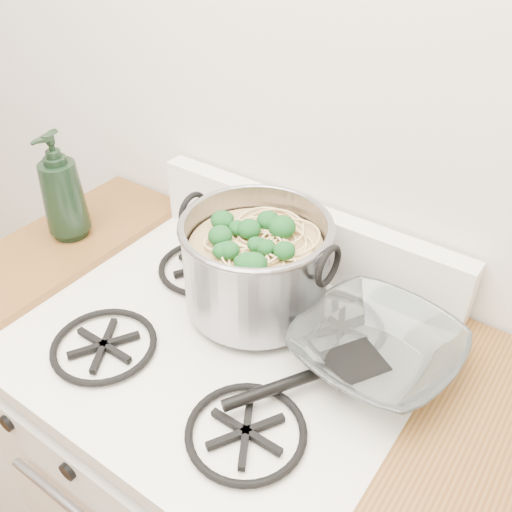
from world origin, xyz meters
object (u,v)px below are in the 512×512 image
(gas_range, at_px, (227,475))
(bottle, at_px, (61,186))
(stock_pot, at_px, (256,265))
(spatula, at_px, (354,360))
(glass_bowl, at_px, (375,357))

(gas_range, height_order, bottle, bottle)
(bottle, bearing_deg, stock_pot, -3.35)
(spatula, height_order, glass_bowl, glass_bowl)
(spatula, bearing_deg, glass_bowl, 73.97)
(bottle, bearing_deg, gas_range, -16.82)
(stock_pot, relative_size, glass_bowl, 2.83)
(glass_bowl, bearing_deg, bottle, -176.90)
(glass_bowl, height_order, bottle, bottle)
(gas_range, relative_size, bottle, 3.49)
(gas_range, xyz_separation_m, bottle, (-0.51, 0.06, 0.62))
(stock_pot, relative_size, spatula, 1.06)
(bottle, bearing_deg, spatula, -8.61)
(spatula, distance_m, bottle, 0.77)
(stock_pot, xyz_separation_m, bottle, (-0.51, -0.06, 0.04))
(gas_range, bearing_deg, glass_bowl, 20.76)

